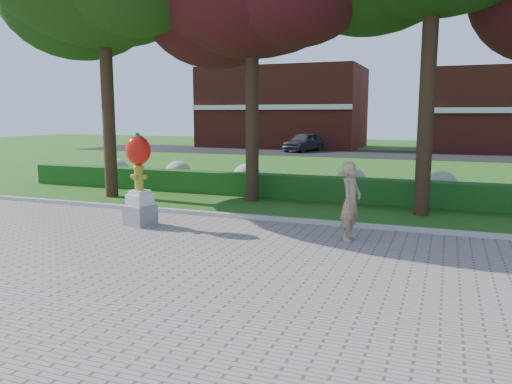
% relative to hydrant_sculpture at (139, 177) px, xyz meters
% --- Properties ---
extents(ground, '(100.00, 100.00, 0.00)m').
position_rel_hydrant_sculpture_xyz_m(ground, '(3.27, -1.24, -1.31)').
color(ground, '#275916').
rests_on(ground, ground).
extents(walkway, '(40.00, 14.00, 0.04)m').
position_rel_hydrant_sculpture_xyz_m(walkway, '(3.27, -5.24, -1.29)').
color(walkway, gray).
rests_on(walkway, ground).
extents(curb, '(40.00, 0.18, 0.15)m').
position_rel_hydrant_sculpture_xyz_m(curb, '(3.27, 1.76, -1.23)').
color(curb, '#ADADA5').
rests_on(curb, ground).
extents(lawn_hedge, '(24.00, 0.70, 0.80)m').
position_rel_hydrant_sculpture_xyz_m(lawn_hedge, '(3.27, 5.76, -0.91)').
color(lawn_hedge, '#144916').
rests_on(lawn_hedge, ground).
extents(hydrangea_row, '(20.10, 1.10, 0.99)m').
position_rel_hydrant_sculpture_xyz_m(hydrangea_row, '(3.84, 6.76, -0.76)').
color(hydrangea_row, '#A3AA82').
rests_on(hydrangea_row, ground).
extents(street, '(50.00, 8.00, 0.02)m').
position_rel_hydrant_sculpture_xyz_m(street, '(3.27, 26.76, -1.30)').
color(street, black).
rests_on(street, ground).
extents(building_left, '(14.00, 8.00, 7.00)m').
position_rel_hydrant_sculpture_xyz_m(building_left, '(-6.73, 32.76, 2.19)').
color(building_left, maroon).
rests_on(building_left, ground).
extents(building_right, '(12.00, 8.00, 6.40)m').
position_rel_hydrant_sculpture_xyz_m(building_right, '(11.27, 32.76, 1.89)').
color(building_right, maroon).
rests_on(building_right, ground).
extents(hydrant_sculpture, '(0.78, 0.78, 2.40)m').
position_rel_hydrant_sculpture_xyz_m(hydrant_sculpture, '(0.00, 0.00, 0.00)').
color(hydrant_sculpture, gray).
rests_on(hydrant_sculpture, walkway).
extents(woman, '(0.57, 0.74, 1.81)m').
position_rel_hydrant_sculpture_xyz_m(woman, '(5.41, 0.37, -0.36)').
color(woman, tan).
rests_on(woman, walkway).
extents(parked_car, '(2.87, 4.65, 1.48)m').
position_rel_hydrant_sculpture_xyz_m(parked_car, '(-3.22, 27.36, -0.55)').
color(parked_car, '#3F4146').
rests_on(parked_car, street).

